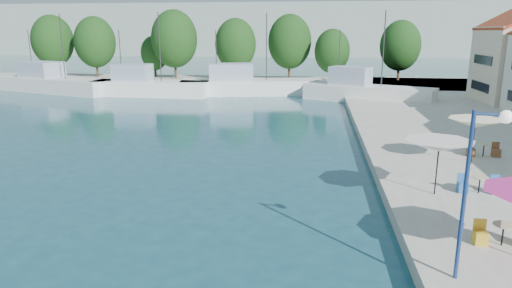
# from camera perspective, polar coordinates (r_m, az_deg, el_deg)

# --- Properties ---
(quay_far) EXTENTS (90.00, 16.00, 0.60)m
(quay_far) POSITION_cam_1_polar(r_m,az_deg,el_deg) (67.12, -1.87, 7.63)
(quay_far) COLOR #A39F93
(quay_far) RESTS_ON ground
(hill_west) EXTENTS (180.00, 40.00, 16.00)m
(hill_west) POSITION_cam_1_polar(r_m,az_deg,el_deg) (162.18, -4.37, 14.02)
(hill_west) COLOR gray
(hill_west) RESTS_ON ground
(hill_east) EXTENTS (140.00, 40.00, 12.00)m
(hill_east) POSITION_cam_1_polar(r_m,az_deg,el_deg) (182.69, 19.67, 12.63)
(hill_east) COLOR gray
(hill_east) RESTS_ON ground
(trawler_01) EXTENTS (17.67, 9.80, 10.20)m
(trawler_01) POSITION_cam_1_polar(r_m,az_deg,el_deg) (64.99, -23.93, 6.93)
(trawler_01) COLOR silver
(trawler_01) RESTS_ON ground
(trawler_02) EXTENTS (14.47, 4.28, 10.20)m
(trawler_02) POSITION_cam_1_polar(r_m,az_deg,el_deg) (57.17, -13.42, 6.94)
(trawler_02) COLOR white
(trawler_02) RESTS_ON ground
(trawler_03) EXTENTS (18.13, 8.04, 10.20)m
(trawler_03) POSITION_cam_1_polar(r_m,az_deg,el_deg) (57.07, -0.93, 7.30)
(trawler_03) COLOR white
(trawler_03) RESTS_ON ground
(trawler_04) EXTENTS (14.47, 9.16, 10.20)m
(trawler_04) POSITION_cam_1_polar(r_m,az_deg,el_deg) (52.44, 13.43, 6.34)
(trawler_04) COLOR silver
(trawler_04) RESTS_ON ground
(tree_01) EXTENTS (6.50, 6.50, 9.62)m
(tree_01) POSITION_cam_1_polar(r_m,az_deg,el_deg) (81.68, -24.09, 11.70)
(tree_01) COLOR #3F2B19
(tree_01) RESTS_ON quay_far
(tree_02) EXTENTS (6.31, 6.31, 9.34)m
(tree_02) POSITION_cam_1_polar(r_m,az_deg,el_deg) (77.04, -19.48, 11.92)
(tree_02) COLOR #3F2B19
(tree_02) RESTS_ON quay_far
(tree_03) EXTENTS (4.32, 4.32, 6.40)m
(tree_03) POSITION_cam_1_polar(r_m,az_deg,el_deg) (75.14, -12.57, 11.04)
(tree_03) COLOR #3F2B19
(tree_03) RESTS_ON quay_far
(tree_04) EXTENTS (6.92, 6.92, 10.24)m
(tree_04) POSITION_cam_1_polar(r_m,az_deg,el_deg) (71.68, -10.19, 12.81)
(tree_04) COLOR #3F2B19
(tree_04) RESTS_ON quay_far
(tree_05) EXTENTS (6.04, 6.04, 8.94)m
(tree_05) POSITION_cam_1_polar(r_m,az_deg,el_deg) (68.71, -2.57, 12.34)
(tree_05) COLOR #3F2B19
(tree_05) RESTS_ON quay_far
(tree_06) EXTENTS (6.45, 6.45, 9.55)m
(tree_06) POSITION_cam_1_polar(r_m,az_deg,el_deg) (69.84, 4.22, 12.63)
(tree_06) COLOR #3F2B19
(tree_06) RESTS_ON quay_far
(tree_07) EXTENTS (5.01, 5.01, 7.42)m
(tree_07) POSITION_cam_1_polar(r_m,az_deg,el_deg) (67.25, 9.49, 11.38)
(tree_07) COLOR #3F2B19
(tree_07) RESTS_ON quay_far
(tree_08) EXTENTS (5.85, 5.85, 8.66)m
(tree_08) POSITION_cam_1_polar(r_m,az_deg,el_deg) (71.13, 17.59, 11.64)
(tree_08) COLOR #3F2B19
(tree_08) RESTS_ON quay_far
(umbrella_white) EXTENTS (2.98, 2.98, 2.48)m
(umbrella_white) POSITION_cam_1_polar(r_m,az_deg,el_deg) (21.31, 21.91, -0.21)
(umbrella_white) COLOR black
(umbrella_white) RESTS_ON quay_right
(umbrella_cream) EXTENTS (2.87, 2.87, 2.52)m
(umbrella_cream) POSITION_cam_1_polar(r_m,az_deg,el_deg) (27.07, 25.74, 2.35)
(umbrella_cream) COLOR black
(umbrella_cream) RESTS_ON quay_right
(cafe_table_01) EXTENTS (1.82, 0.70, 0.76)m
(cafe_table_01) POSITION_cam_1_polar(r_m,az_deg,el_deg) (17.80, 28.42, -10.23)
(cafe_table_01) COLOR black
(cafe_table_01) RESTS_ON quay_right
(cafe_table_02) EXTENTS (1.82, 0.70, 0.76)m
(cafe_table_02) POSITION_cam_1_polar(r_m,az_deg,el_deg) (22.79, 26.11, -4.84)
(cafe_table_02) COLOR black
(cafe_table_02) RESTS_ON quay_right
(cafe_table_03) EXTENTS (1.82, 0.70, 0.76)m
(cafe_table_03) POSITION_cam_1_polar(r_m,az_deg,el_deg) (29.47, 26.54, -0.85)
(cafe_table_03) COLOR black
(cafe_table_03) RESTS_ON quay_right
(street_lamp) EXTENTS (1.04, 0.36, 5.03)m
(street_lamp) POSITION_cam_1_polar(r_m,az_deg,el_deg) (13.97, 26.26, -2.38)
(street_lamp) COLOR navy
(street_lamp) RESTS_ON quay_right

